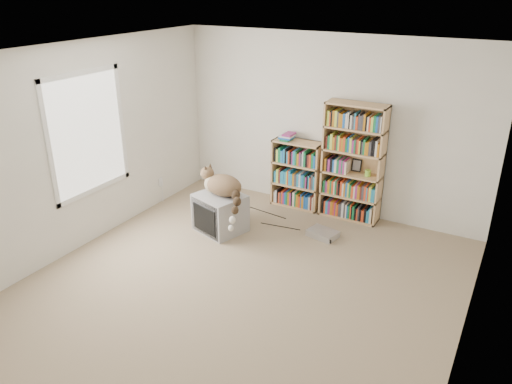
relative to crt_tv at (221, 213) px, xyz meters
The scene contains 17 objects.
floor 1.48m from the crt_tv, 49.88° to the right, with size 4.50×5.00×0.01m, color gray.
wall_back 1.95m from the crt_tv, 55.90° to the left, with size 4.50×0.02×2.50m, color silver.
wall_front 3.86m from the crt_tv, 75.44° to the right, with size 4.50×0.02×2.50m, color silver.
wall_left 1.99m from the crt_tv, 139.66° to the right, with size 0.02×5.00×2.50m, color silver.
wall_right 3.52m from the crt_tv, 19.26° to the right, with size 0.02×5.00×2.50m, color silver.
ceiling 2.68m from the crt_tv, 49.88° to the right, with size 4.50×5.00×0.02m, color white.
window 1.96m from the crt_tv, 144.88° to the right, with size 0.02×1.22×1.52m, color white.
crt_tv is the anchor object (origin of this frame).
cat 0.38m from the crt_tv, 17.29° to the right, with size 0.76×0.58×0.62m.
bookcase_tall 1.93m from the crt_tv, 42.15° to the left, with size 0.82×0.30×1.65m.
bookcase_short 1.38m from the crt_tv, 66.22° to the left, with size 0.73×0.30×1.00m.
book_stack 1.50m from the crt_tv, 72.12° to the left, with size 0.18×0.24×0.10m, color red.
green_mug 2.07m from the crt_tv, 37.49° to the left, with size 0.08×0.08×0.09m, color #86C738.
framed_print 2.00m from the crt_tv, 43.40° to the left, with size 0.13×0.01×0.18m, color black.
dvd_player 1.39m from the crt_tv, 21.20° to the left, with size 0.37×0.27×0.09m, color #BCBCC1.
wall_outlet 1.35m from the crt_tv, 165.18° to the left, with size 0.01×0.08×0.13m, color silver.
floor_cables 0.82m from the crt_tv, 41.36° to the left, with size 1.20×0.70×0.01m, color black, non-canonical shape.
Camera 1 is at (2.42, -3.91, 3.14)m, focal length 35.00 mm.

